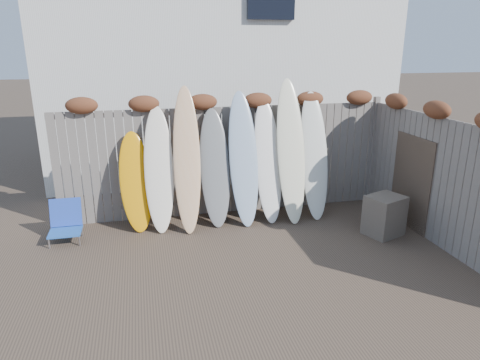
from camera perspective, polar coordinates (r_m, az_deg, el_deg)
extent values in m
plane|color=#493A2D|center=(6.12, 2.63, -12.31)|extent=(80.00, 80.00, 0.00)
cube|color=slate|center=(7.91, -1.99, 2.54)|extent=(6.00, 0.10, 2.00)
cube|color=slate|center=(8.96, 17.21, 3.87)|extent=(0.10, 0.10, 2.10)
ellipsoid|color=brown|center=(7.58, -20.37, 9.29)|extent=(0.52, 0.28, 0.28)
ellipsoid|color=brown|center=(7.52, -12.70, 9.89)|extent=(0.52, 0.28, 0.28)
ellipsoid|color=brown|center=(7.60, -5.03, 10.32)|extent=(0.52, 0.28, 0.28)
ellipsoid|color=brown|center=(7.80, 2.38, 10.56)|extent=(0.52, 0.28, 0.28)
ellipsoid|color=brown|center=(8.13, 9.31, 10.62)|extent=(0.52, 0.28, 0.28)
ellipsoid|color=brown|center=(8.56, 15.63, 10.55)|extent=(0.52, 0.28, 0.28)
cube|color=slate|center=(7.23, 25.81, -0.68)|extent=(0.10, 4.40, 2.00)
ellipsoid|color=brown|center=(7.29, 24.76, 8.50)|extent=(0.28, 0.56, 0.28)
ellipsoid|color=brown|center=(8.18, 20.09, 9.85)|extent=(0.28, 0.56, 0.28)
cube|color=silver|center=(11.77, -3.70, 17.26)|extent=(8.00, 5.00, 6.00)
cube|color=blue|center=(7.46, -22.25, -6.40)|extent=(0.49, 0.43, 0.03)
cube|color=#2344B2|center=(7.59, -22.21, -3.99)|extent=(0.49, 0.15, 0.45)
cylinder|color=silver|center=(7.37, -24.11, -7.71)|extent=(0.02, 0.02, 0.18)
cylinder|color=silver|center=(7.70, -23.64, -6.57)|extent=(0.02, 0.02, 0.18)
cylinder|color=#AEADB5|center=(7.29, -20.62, -7.55)|extent=(0.02, 0.02, 0.18)
cylinder|color=#B3B3BA|center=(7.63, -20.30, -6.40)|extent=(0.02, 0.02, 0.18)
cube|color=#726856|center=(7.54, 18.69, -4.50)|extent=(0.71, 0.65, 0.67)
cube|color=#3B3123|center=(7.92, 21.91, -0.25)|extent=(0.07, 1.07, 1.60)
ellipsoid|color=orange|center=(7.46, -13.72, -0.24)|extent=(0.59, 0.65, 1.66)
ellipsoid|color=white|center=(7.35, -10.76, 1.38)|extent=(0.54, 0.77, 2.08)
ellipsoid|color=#F4AA7A|center=(7.26, -7.09, 2.71)|extent=(0.53, 0.88, 2.41)
ellipsoid|color=slate|center=(7.46, -3.37, 1.64)|extent=(0.54, 0.72, 2.01)
ellipsoid|color=#92AAC6|center=(7.48, 0.47, 2.84)|extent=(0.51, 0.81, 2.29)
ellipsoid|color=white|center=(7.64, 3.74, 2.51)|extent=(0.49, 0.76, 2.14)
ellipsoid|color=#F3EECB|center=(7.67, 6.80, 3.85)|extent=(0.54, 0.89, 2.49)
ellipsoid|color=silver|center=(7.90, 9.84, 3.23)|extent=(0.55, 0.82, 2.26)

